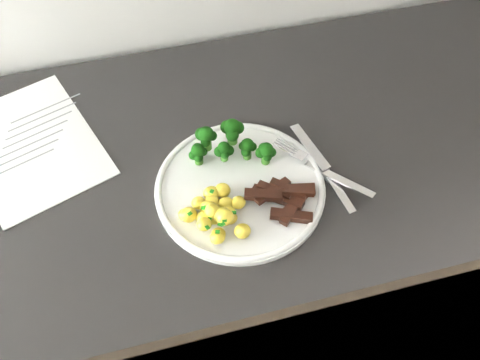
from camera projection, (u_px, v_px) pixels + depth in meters
name	position (u px, v px, depth m)	size (l,w,h in m)	color
counter	(205.00, 279.00, 1.33)	(2.49, 0.62, 0.94)	black
recipe_paper	(32.00, 144.00, 0.98)	(0.30, 0.35, 0.00)	silver
plate	(240.00, 187.00, 0.92)	(0.29, 0.29, 0.02)	white
broccoli	(228.00, 142.00, 0.93)	(0.15, 0.09, 0.06)	#2D621A
potatoes	(215.00, 213.00, 0.86)	(0.11, 0.11, 0.04)	yellow
beef_strips	(284.00, 198.00, 0.89)	(0.13, 0.10, 0.03)	black
fork	(325.00, 171.00, 0.92)	(0.14, 0.17, 0.02)	silver
knife	(330.00, 178.00, 0.93)	(0.05, 0.21, 0.02)	silver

